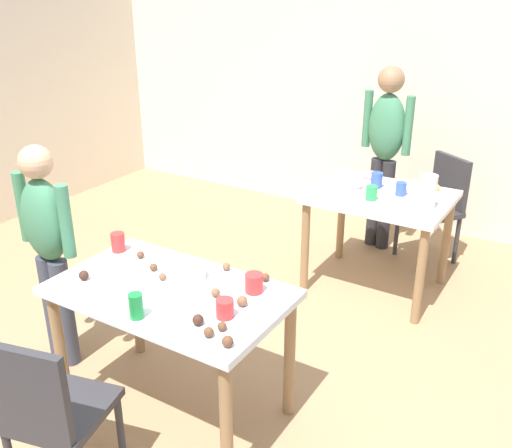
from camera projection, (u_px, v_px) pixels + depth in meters
ground_plane at (193, 408)px, 3.16m from camera, size 6.40×6.40×0.00m
wall_back at (404, 84)px, 5.15m from camera, size 6.40×0.10×2.60m
dining_table_near at (171, 307)px, 2.91m from camera, size 1.19×0.70×0.75m
dining_table_far at (380, 209)px, 4.16m from camera, size 0.97×0.78×0.75m
chair_near_table at (49, 409)px, 2.43m from camera, size 0.48×0.48×0.87m
chair_far_table at (438, 202)px, 4.67m from camera, size 0.55×0.55×0.87m
person_girl_near at (48, 241)px, 3.25m from camera, size 0.45×0.22×1.36m
person_adult_far at (385, 143)px, 4.71m from camera, size 0.45×0.26×1.55m
mixing_bowl at (188, 272)px, 2.94m from camera, size 0.18×0.18×0.08m
soda_can at (136, 306)px, 2.60m from camera, size 0.07×0.07×0.12m
fork_near at (121, 272)px, 3.02m from camera, size 0.17×0.02×0.01m
cup_near_0 at (225, 308)px, 2.61m from camera, size 0.08×0.08×0.09m
cup_near_1 at (254, 283)px, 2.82m from camera, size 0.09×0.09×0.10m
cup_near_2 at (118, 242)px, 3.24m from camera, size 0.08×0.08×0.11m
cake_ball_0 at (242, 301)px, 2.70m from camera, size 0.05×0.05×0.05m
cake_ball_1 at (209, 332)px, 2.47m from camera, size 0.05×0.05×0.05m
cake_ball_2 at (226, 267)px, 3.04m from camera, size 0.04×0.04×0.04m
cake_ball_3 at (154, 267)px, 3.03m from camera, size 0.04×0.04×0.04m
cake_ball_4 at (228, 341)px, 2.40m from camera, size 0.05×0.05×0.05m
cake_ball_5 at (265, 277)px, 2.93m from camera, size 0.04×0.04×0.04m
cake_ball_6 at (140, 255)px, 3.17m from camera, size 0.04×0.04×0.04m
cake_ball_7 at (84, 275)px, 2.94m from camera, size 0.05×0.05×0.05m
cake_ball_8 at (222, 326)px, 2.52m from camera, size 0.04×0.04×0.04m
cake_ball_9 at (198, 320)px, 2.56m from camera, size 0.05×0.05×0.05m
cake_ball_10 at (162, 277)px, 2.94m from camera, size 0.04×0.04×0.04m
cake_ball_11 at (216, 293)px, 2.78m from camera, size 0.04×0.04×0.04m
pitcher_far at (427, 192)px, 3.82m from camera, size 0.12×0.12×0.23m
cup_far_0 at (377, 180)px, 4.23m from camera, size 0.08×0.08×0.11m
cup_far_1 at (371, 193)px, 3.99m from camera, size 0.08×0.08×0.10m
cup_far_2 at (401, 189)px, 4.07m from camera, size 0.07×0.07×0.10m
donut_far_0 at (413, 184)px, 4.26m from camera, size 0.13×0.13×0.04m
donut_far_1 at (432, 187)px, 4.20m from camera, size 0.12×0.12×0.04m
donut_far_2 at (323, 199)px, 3.99m from camera, size 0.10×0.10×0.03m
donut_far_3 at (371, 175)px, 4.45m from camera, size 0.14×0.14×0.04m
donut_far_4 at (407, 190)px, 4.15m from camera, size 0.11×0.11×0.03m
donut_far_5 at (356, 185)px, 4.24m from camera, size 0.11×0.11×0.03m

